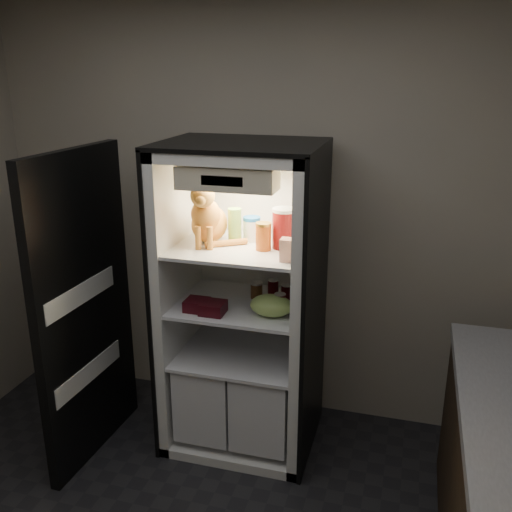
# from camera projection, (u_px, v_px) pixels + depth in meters

# --- Properties ---
(room_shell) EXTENTS (3.60, 3.60, 3.60)m
(room_shell) POSITION_uv_depth(u_px,v_px,m) (124.00, 265.00, 1.94)
(room_shell) COLOR white
(room_shell) RESTS_ON floor
(refrigerator) EXTENTS (0.90, 0.72, 1.88)m
(refrigerator) POSITION_uv_depth(u_px,v_px,m) (244.00, 321.00, 3.47)
(refrigerator) COLOR white
(refrigerator) RESTS_ON floor
(fridge_door) EXTENTS (0.10, 0.87, 1.85)m
(fridge_door) POSITION_uv_depth(u_px,v_px,m) (85.00, 311.00, 3.30)
(fridge_door) COLOR black
(fridge_door) RESTS_ON floor
(tabby_cat) EXTENTS (0.36, 0.40, 0.41)m
(tabby_cat) POSITION_uv_depth(u_px,v_px,m) (208.00, 218.00, 3.25)
(tabby_cat) COLOR #C06D18
(tabby_cat) RESTS_ON refrigerator
(parmesan_shaker) EXTENTS (0.08, 0.08, 0.20)m
(parmesan_shaker) POSITION_uv_depth(u_px,v_px,m) (235.00, 226.00, 3.28)
(parmesan_shaker) COLOR #248438
(parmesan_shaker) RESTS_ON refrigerator
(mayo_tub) EXTENTS (0.10, 0.10, 0.14)m
(mayo_tub) POSITION_uv_depth(u_px,v_px,m) (252.00, 229.00, 3.33)
(mayo_tub) COLOR white
(mayo_tub) RESTS_ON refrigerator
(salsa_jar) EXTENTS (0.09, 0.09, 0.16)m
(salsa_jar) POSITION_uv_depth(u_px,v_px,m) (263.00, 236.00, 3.16)
(salsa_jar) COLOR maroon
(salsa_jar) RESTS_ON refrigerator
(pepper_jar) EXTENTS (0.14, 0.14, 0.23)m
(pepper_jar) POSITION_uv_depth(u_px,v_px,m) (284.00, 228.00, 3.19)
(pepper_jar) COLOR maroon
(pepper_jar) RESTS_ON refrigerator
(cream_carton) EXTENTS (0.07, 0.07, 0.12)m
(cream_carton) POSITION_uv_depth(u_px,v_px,m) (287.00, 250.00, 2.98)
(cream_carton) COLOR white
(cream_carton) RESTS_ON refrigerator
(soda_can_a) EXTENTS (0.06, 0.06, 0.12)m
(soda_can_a) POSITION_uv_depth(u_px,v_px,m) (273.00, 289.00, 3.40)
(soda_can_a) COLOR black
(soda_can_a) RESTS_ON refrigerator
(soda_can_b) EXTENTS (0.06, 0.06, 0.12)m
(soda_can_b) POSITION_uv_depth(u_px,v_px,m) (287.00, 294.00, 3.33)
(soda_can_b) COLOR black
(soda_can_b) RESTS_ON refrigerator
(soda_can_c) EXTENTS (0.07, 0.07, 0.12)m
(soda_can_c) POSITION_uv_depth(u_px,v_px,m) (280.00, 304.00, 3.19)
(soda_can_c) COLOR black
(soda_can_c) RESTS_ON refrigerator
(condiment_jar) EXTENTS (0.07, 0.07, 0.10)m
(condiment_jar) POSITION_uv_depth(u_px,v_px,m) (257.00, 290.00, 3.41)
(condiment_jar) COLOR brown
(condiment_jar) RESTS_ON refrigerator
(grape_bag) EXTENTS (0.24, 0.18, 0.12)m
(grape_bag) POSITION_uv_depth(u_px,v_px,m) (271.00, 305.00, 3.17)
(grape_bag) COLOR #9FC95E
(grape_bag) RESTS_ON refrigerator
(berry_box_left) EXTENTS (0.13, 0.13, 0.06)m
(berry_box_left) POSITION_uv_depth(u_px,v_px,m) (197.00, 305.00, 3.25)
(berry_box_left) COLOR #450B13
(berry_box_left) RESTS_ON refrigerator
(berry_box_right) EXTENTS (0.13, 0.13, 0.07)m
(berry_box_right) POSITION_uv_depth(u_px,v_px,m) (213.00, 308.00, 3.20)
(berry_box_right) COLOR #450B13
(berry_box_right) RESTS_ON refrigerator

